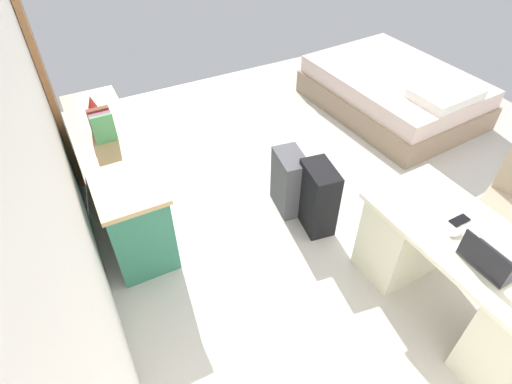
% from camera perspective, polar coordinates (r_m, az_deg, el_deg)
% --- Properties ---
extents(ground_plane, '(5.65, 5.65, 0.00)m').
position_cam_1_polar(ground_plane, '(4.09, 12.67, -0.91)').
color(ground_plane, beige).
extents(wall_back, '(4.65, 0.10, 2.84)m').
position_cam_1_polar(wall_back, '(2.55, -26.85, 6.29)').
color(wall_back, silver).
rests_on(wall_back, ground_plane).
extents(door_wooden, '(0.88, 0.05, 2.04)m').
position_cam_1_polar(door_wooden, '(4.31, -26.80, 14.47)').
color(door_wooden, '#936038').
rests_on(door_wooden, ground_plane).
extents(desk, '(1.47, 0.72, 0.74)m').
position_cam_1_polar(desk, '(3.21, 25.60, -10.41)').
color(desk, beige).
rests_on(desk, ground_plane).
extents(office_chair, '(0.59, 0.59, 0.94)m').
position_cam_1_polar(office_chair, '(3.79, 30.99, -2.58)').
color(office_chair, black).
rests_on(office_chair, ground_plane).
extents(credenza, '(1.80, 0.48, 0.75)m').
position_cam_1_polar(credenza, '(3.84, -18.05, 2.01)').
color(credenza, '#2D7056').
rests_on(credenza, ground_plane).
extents(bed, '(2.00, 1.54, 0.58)m').
position_cam_1_polar(bed, '(5.38, 17.98, 12.69)').
color(bed, gray).
rests_on(bed, ground_plane).
extents(suitcase_black, '(0.39, 0.27, 0.62)m').
position_cam_1_polar(suitcase_black, '(3.58, 8.27, -0.80)').
color(suitcase_black, black).
rests_on(suitcase_black, ground_plane).
extents(suitcase_spare_grey, '(0.39, 0.27, 0.57)m').
position_cam_1_polar(suitcase_spare_grey, '(3.74, 4.52, 1.35)').
color(suitcase_spare_grey, '#4C4C51').
rests_on(suitcase_spare_grey, ground_plane).
extents(laptop, '(0.32, 0.23, 0.21)m').
position_cam_1_polar(laptop, '(2.82, 28.62, -8.09)').
color(laptop, '#333338').
rests_on(laptop, desk).
extents(computer_mouse, '(0.06, 0.10, 0.03)m').
position_cam_1_polar(computer_mouse, '(2.95, 25.12, -4.98)').
color(computer_mouse, white).
rests_on(computer_mouse, desk).
extents(cell_phone_by_mouse, '(0.07, 0.14, 0.01)m').
position_cam_1_polar(cell_phone_by_mouse, '(3.06, 25.65, -3.44)').
color(cell_phone_by_mouse, black).
rests_on(cell_phone_by_mouse, desk).
extents(book_row, '(0.23, 0.17, 0.24)m').
position_cam_1_polar(book_row, '(3.62, -19.98, 8.54)').
color(book_row, '#4E9E62').
rests_on(book_row, credenza).
extents(figurine_small, '(0.08, 0.08, 0.11)m').
position_cam_1_polar(figurine_small, '(4.08, -21.23, 11.23)').
color(figurine_small, red).
rests_on(figurine_small, credenza).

